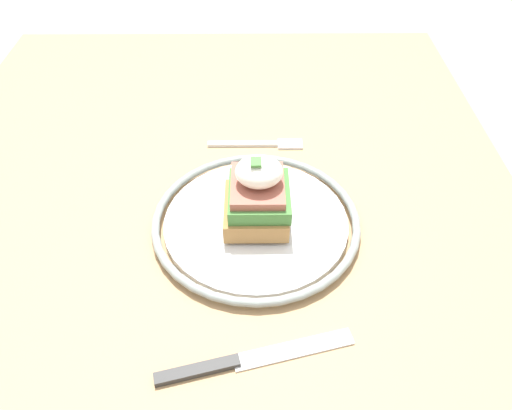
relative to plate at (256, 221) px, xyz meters
The scene contains 5 objects.
dining_table 0.14m from the plate, 82.21° to the right, with size 1.09×0.81×0.77m.
plate is the anchor object (origin of this frame).
sandwich 0.04m from the plate, 136.25° to the left, with size 0.08×0.08×0.09m.
fork 0.16m from the plate, behind, with size 0.02×0.14×0.00m.
knife 0.18m from the plate, ahead, with size 0.06×0.19×0.01m.
Camera 1 is at (0.42, 0.05, 1.21)m, focal length 35.00 mm.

